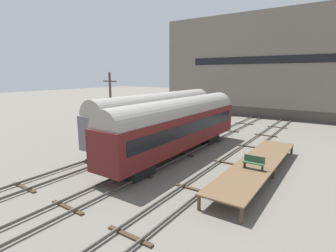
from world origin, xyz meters
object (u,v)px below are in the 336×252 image
Objects in this scene: bench at (254,162)px; utility_pole at (111,108)px; person_worker at (122,152)px; train_car_maroon at (179,123)px; train_car_grey at (159,114)px.

bench is 0.19× the size of utility_pole.
bench is at bearing 12.31° from person_worker.
train_car_grey is at bearing 144.25° from train_car_maroon.
bench is at bearing -5.84° from utility_pole.
utility_pole is (-3.23, -4.00, 0.87)m from train_car_grey.
person_worker is 6.99m from utility_pole.
train_car_maroon is 10.87× the size of person_worker.
train_car_grey reaches higher than bench.
train_car_maroon is 5.58m from person_worker.
train_car_grey is (-4.63, 3.33, 0.04)m from train_car_maroon.
person_worker is at bearing -76.34° from train_car_grey.
utility_pole is at bearing -128.90° from train_car_grey.
bench is 0.84× the size of person_worker.
train_car_grey reaches higher than train_car_maroon.
bench is 10.39m from person_worker.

